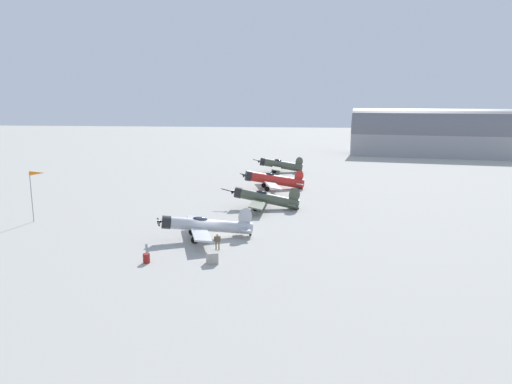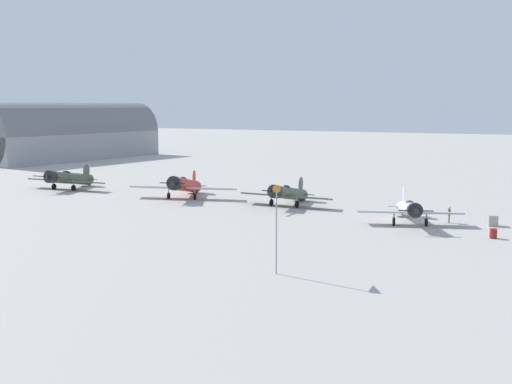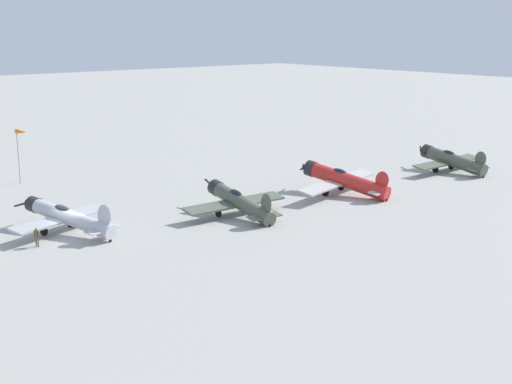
% 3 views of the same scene
% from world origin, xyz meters
% --- Properties ---
extents(ground_plane, '(400.00, 400.00, 0.00)m').
position_xyz_m(ground_plane, '(0.00, 0.00, 0.00)').
color(ground_plane, '#A8A59E').
extents(airplane_foreground, '(10.20, 10.36, 3.24)m').
position_xyz_m(airplane_foreground, '(0.16, -0.47, 1.49)').
color(airplane_foreground, '#B7BABF').
rests_on(airplane_foreground, ground_plane).
extents(airplane_mid_apron, '(10.92, 11.06, 3.15)m').
position_xyz_m(airplane_mid_apron, '(-14.81, 4.58, 1.45)').
color(airplane_mid_apron, '#4C5442').
rests_on(airplane_mid_apron, ground_plane).
extents(airplane_far_line, '(13.52, 10.80, 3.33)m').
position_xyz_m(airplane_far_line, '(-28.91, 4.63, 1.62)').
color(airplane_far_line, red).
rests_on(airplane_far_line, ground_plane).
extents(airplane_outer_stand, '(12.02, 10.46, 3.21)m').
position_xyz_m(airplane_outer_stand, '(-47.84, 4.66, 1.53)').
color(airplane_outer_stand, '#4C5442').
rests_on(airplane_outer_stand, ground_plane).
extents(ground_crew_mechanic, '(0.29, 0.62, 1.62)m').
position_xyz_m(ground_crew_mechanic, '(3.76, 1.62, 0.98)').
color(ground_crew_mechanic, brown).
rests_on(ground_crew_mechanic, ground_plane).
extents(windsock_mast, '(1.04, 1.77, 6.27)m').
position_xyz_m(windsock_mast, '(-4.83, -22.04, 5.68)').
color(windsock_mast, gray).
rests_on(windsock_mast, ground_plane).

